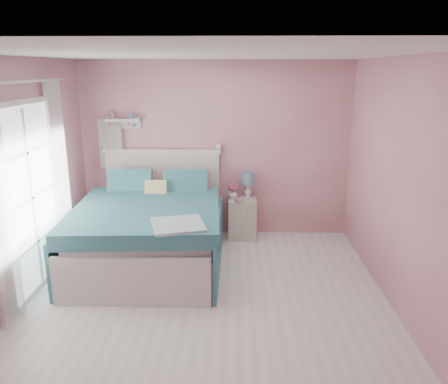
{
  "coord_description": "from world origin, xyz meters",
  "views": [
    {
      "loc": [
        0.31,
        -4.19,
        2.47
      ],
      "look_at": [
        0.16,
        1.2,
        0.94
      ],
      "focal_mm": 35.0,
      "sensor_mm": 36.0,
      "label": 1
    }
  ],
  "objects_px": {
    "bed": "(151,231)",
    "table_lamp": "(248,180)",
    "nightstand": "(242,218)",
    "teacup": "(238,200)",
    "vase": "(233,194)"
  },
  "relations": [
    {
      "from": "nightstand",
      "to": "vase",
      "type": "relative_size",
      "value": 4.27
    },
    {
      "from": "vase",
      "to": "bed",
      "type": "bearing_deg",
      "value": -138.41
    },
    {
      "from": "vase",
      "to": "teacup",
      "type": "relative_size",
      "value": 1.39
    },
    {
      "from": "bed",
      "to": "nightstand",
      "type": "xyz_separation_m",
      "value": [
        1.21,
        0.91,
        -0.13
      ]
    },
    {
      "from": "table_lamp",
      "to": "vase",
      "type": "xyz_separation_m",
      "value": [
        -0.22,
        -0.05,
        -0.2
      ]
    },
    {
      "from": "nightstand",
      "to": "vase",
      "type": "height_order",
      "value": "vase"
    },
    {
      "from": "table_lamp",
      "to": "vase",
      "type": "relative_size",
      "value": 2.78
    },
    {
      "from": "nightstand",
      "to": "vase",
      "type": "xyz_separation_m",
      "value": [
        -0.14,
        0.04,
        0.37
      ]
    },
    {
      "from": "table_lamp",
      "to": "nightstand",
      "type": "bearing_deg",
      "value": -133.37
    },
    {
      "from": "table_lamp",
      "to": "teacup",
      "type": "relative_size",
      "value": 3.87
    },
    {
      "from": "nightstand",
      "to": "vase",
      "type": "distance_m",
      "value": 0.4
    },
    {
      "from": "bed",
      "to": "vase",
      "type": "bearing_deg",
      "value": 38.52
    },
    {
      "from": "vase",
      "to": "teacup",
      "type": "xyz_separation_m",
      "value": [
        0.07,
        -0.18,
        -0.03
      ]
    },
    {
      "from": "bed",
      "to": "table_lamp",
      "type": "bearing_deg",
      "value": 34.65
    },
    {
      "from": "bed",
      "to": "nightstand",
      "type": "relative_size",
      "value": 3.86
    }
  ]
}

